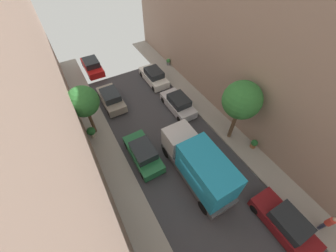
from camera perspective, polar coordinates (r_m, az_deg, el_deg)
ground at (r=15.64m, az=9.19°, el=-15.69°), size 32.00×32.00×0.00m
sidewalk_left at (r=14.63m, az=-8.33°, el=-24.46°), size 2.00×44.00×0.15m
sidewalk_right at (r=17.93m, az=22.29°, el=-7.39°), size 2.00×44.00×0.15m
parked_car_left_2 at (r=16.00m, az=-7.02°, el=-7.70°), size 1.78×4.20×1.57m
parked_car_left_3 at (r=20.98m, az=-15.82°, el=7.53°), size 1.78×4.20×1.57m
parked_car_left_4 at (r=26.46m, az=-20.70°, el=15.62°), size 1.78×4.20×1.57m
parked_car_right_1 at (r=15.53m, az=30.28°, el=-22.69°), size 1.78×4.20×1.57m
parked_car_right_2 at (r=19.65m, az=2.93°, el=6.35°), size 1.78×4.20×1.57m
parked_car_right_3 at (r=23.21m, az=-4.04°, el=13.87°), size 1.78×4.20×1.57m
delivery_truck at (r=14.26m, az=8.74°, el=-10.86°), size 2.26×6.60×3.38m
pedestrian at (r=16.48m, az=38.58°, el=-20.69°), size 0.40×0.36×1.72m
street_tree_0 at (r=16.74m, az=-22.89°, el=6.36°), size 2.43×2.43×4.75m
street_tree_1 at (r=15.57m, az=20.19°, el=6.84°), size 2.86×2.86×5.58m
potted_plant_1 at (r=25.99m, az=0.06°, el=17.78°), size 0.47×0.47×0.78m
potted_plant_2 at (r=18.33m, az=-20.92°, el=-1.59°), size 0.73×0.73×1.07m
potted_plant_3 at (r=18.04m, az=23.19°, el=-4.63°), size 0.54×0.54×0.80m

